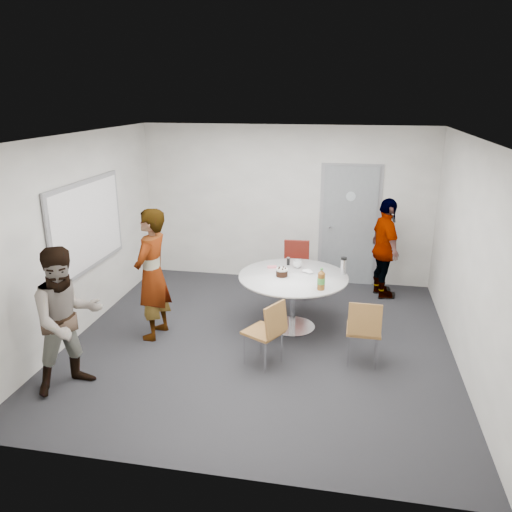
% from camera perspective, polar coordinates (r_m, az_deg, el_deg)
% --- Properties ---
extents(floor, '(5.00, 5.00, 0.00)m').
position_cam_1_polar(floor, '(6.82, 0.45, -9.78)').
color(floor, black).
rests_on(floor, ground).
extents(ceiling, '(5.00, 5.00, 0.00)m').
position_cam_1_polar(ceiling, '(6.04, 0.52, 13.47)').
color(ceiling, silver).
rests_on(ceiling, wall_back).
extents(wall_back, '(5.00, 0.00, 5.00)m').
position_cam_1_polar(wall_back, '(8.69, 3.42, 5.87)').
color(wall_back, beige).
rests_on(wall_back, floor).
extents(wall_left, '(0.00, 5.00, 5.00)m').
position_cam_1_polar(wall_left, '(7.16, -19.64, 2.15)').
color(wall_left, beige).
rests_on(wall_left, floor).
extents(wall_right, '(0.00, 5.00, 5.00)m').
position_cam_1_polar(wall_right, '(6.37, 23.20, -0.17)').
color(wall_right, beige).
rests_on(wall_right, floor).
extents(wall_front, '(5.00, 0.00, 5.00)m').
position_cam_1_polar(wall_front, '(4.03, -5.89, -9.13)').
color(wall_front, beige).
rests_on(wall_front, floor).
extents(door, '(1.02, 0.17, 2.12)m').
position_cam_1_polar(door, '(8.68, 10.59, 3.39)').
color(door, slate).
rests_on(door, wall_back).
extents(whiteboard, '(0.04, 1.90, 1.25)m').
position_cam_1_polar(whiteboard, '(7.28, -18.68, 3.33)').
color(whiteboard, gray).
rests_on(whiteboard, wall_left).
extents(table, '(1.51, 1.51, 1.08)m').
position_cam_1_polar(table, '(6.95, 4.43, -3.10)').
color(table, white).
rests_on(table, floor).
extents(chair_near_left, '(0.57, 0.55, 0.84)m').
position_cam_1_polar(chair_near_left, '(6.04, 1.46, -8.20)').
color(chair_near_left, brown).
rests_on(chair_near_left, floor).
extents(chair_near_right, '(0.42, 0.45, 0.86)m').
position_cam_1_polar(chair_near_right, '(6.18, 12.25, -7.89)').
color(chair_near_right, brown).
rests_on(chair_near_right, floor).
extents(chair_far, '(0.45, 0.49, 0.91)m').
position_cam_1_polar(chair_far, '(8.18, 4.60, -0.74)').
color(chair_far, maroon).
rests_on(chair_far, floor).
extents(person_main, '(0.49, 0.69, 1.79)m').
position_cam_1_polar(person_main, '(6.78, -11.79, -2.07)').
color(person_main, '#A5C6EA').
rests_on(person_main, floor).
extents(person_left, '(1.00, 1.02, 1.66)m').
position_cam_1_polar(person_left, '(5.88, -20.76, -6.80)').
color(person_left, white).
rests_on(person_left, floor).
extents(person_right, '(0.66, 1.03, 1.64)m').
position_cam_1_polar(person_right, '(8.25, 14.54, 0.83)').
color(person_right, black).
rests_on(person_right, floor).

